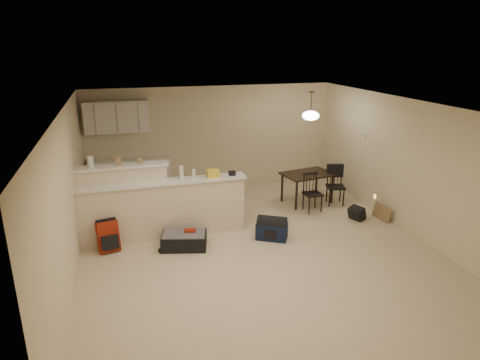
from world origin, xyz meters
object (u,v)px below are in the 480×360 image
object	(u,v)px
suitcase	(184,240)
navy_duffel	(272,231)
pendant_lamp	(311,115)
dining_table	(308,177)
black_daypack	(357,214)
dining_chair_near	(313,193)
dining_chair_far	(336,186)
red_backpack	(108,236)

from	to	relation	value
suitcase	navy_duffel	world-z (taller)	navy_duffel
pendant_lamp	suitcase	bearing A→B (deg)	-154.15
dining_table	black_daypack	xyz separation A→B (m)	(0.57, -1.21, -0.47)
dining_table	dining_chair_near	bearing A→B (deg)	-111.92
dining_chair_near	suitcase	bearing A→B (deg)	-165.14
dining_chair_far	red_backpack	world-z (taller)	dining_chair_far
dining_chair_near	black_daypack	world-z (taller)	dining_chair_near
pendant_lamp	suitcase	world-z (taller)	pendant_lamp
dining_table	red_backpack	bearing A→B (deg)	-174.45
dining_table	black_daypack	world-z (taller)	dining_table
dining_chair_near	navy_duffel	xyz separation A→B (m)	(-1.31, -1.05, -0.26)
dining_chair_far	black_daypack	bearing A→B (deg)	-74.66
dining_chair_far	dining_chair_near	bearing A→B (deg)	-146.56
dining_table	red_backpack	xyz separation A→B (m)	(-4.32, -1.21, -0.34)
dining_chair_far	red_backpack	bearing A→B (deg)	-154.97
red_backpack	navy_duffel	distance (m)	2.93
red_backpack	dining_table	bearing A→B (deg)	3.81
suitcase	red_backpack	distance (m)	1.32
dining_chair_near	red_backpack	world-z (taller)	dining_chair_near
dining_chair_far	navy_duffel	world-z (taller)	dining_chair_far
dining_chair_near	suitcase	distance (m)	3.08
pendant_lamp	dining_table	bearing A→B (deg)	90.00
red_backpack	black_daypack	distance (m)	4.89
dining_table	dining_chair_near	size ratio (longest dim) A/B	1.47
pendant_lamp	dining_chair_far	bearing A→B (deg)	-28.06
suitcase	navy_duffel	size ratio (longest dim) A/B	1.38
suitcase	black_daypack	size ratio (longest dim) A/B	2.62
suitcase	black_daypack	xyz separation A→B (m)	(3.60, 0.26, -0.00)
dining_chair_far	suitcase	bearing A→B (deg)	-147.50
black_daypack	dining_chair_far	bearing A→B (deg)	-19.63
pendant_lamp	navy_duffel	xyz separation A→B (m)	(-1.42, -1.58, -1.84)
pendant_lamp	dining_chair_near	bearing A→B (deg)	-101.79
pendant_lamp	red_backpack	bearing A→B (deg)	-164.33
pendant_lamp	navy_duffel	distance (m)	2.81
red_backpack	dining_chair_far	bearing A→B (deg)	-1.23
dining_chair_near	navy_duffel	world-z (taller)	dining_chair_near
dining_chair_far	suitcase	world-z (taller)	dining_chair_far
dining_table	dining_chair_near	distance (m)	0.57
suitcase	navy_duffel	bearing A→B (deg)	10.52
dining_table	suitcase	bearing A→B (deg)	-164.28
navy_duffel	dining_chair_far	bearing A→B (deg)	62.81
dining_chair_near	suitcase	xyz separation A→B (m)	(-2.92, -0.94, -0.28)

